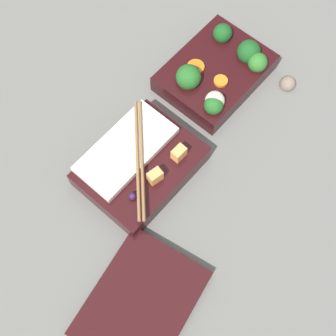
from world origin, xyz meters
name	(u,v)px	position (x,y,z in m)	size (l,w,h in m)	color
ground_plane	(187,118)	(0.00, 0.00, 0.00)	(3.00, 3.00, 0.00)	slate
bento_tray_vegetable	(217,72)	(-0.09, -0.01, 0.03)	(0.19, 0.14, 0.07)	black
bento_tray_rice	(139,164)	(0.13, 0.00, 0.02)	(0.19, 0.15, 0.06)	black
bento_lid	(141,303)	(0.28, 0.15, 0.01)	(0.18, 0.14, 0.02)	black
pebble_0	(288,84)	(-0.17, 0.09, 0.01)	(0.03, 0.03, 0.03)	#7A6B5B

